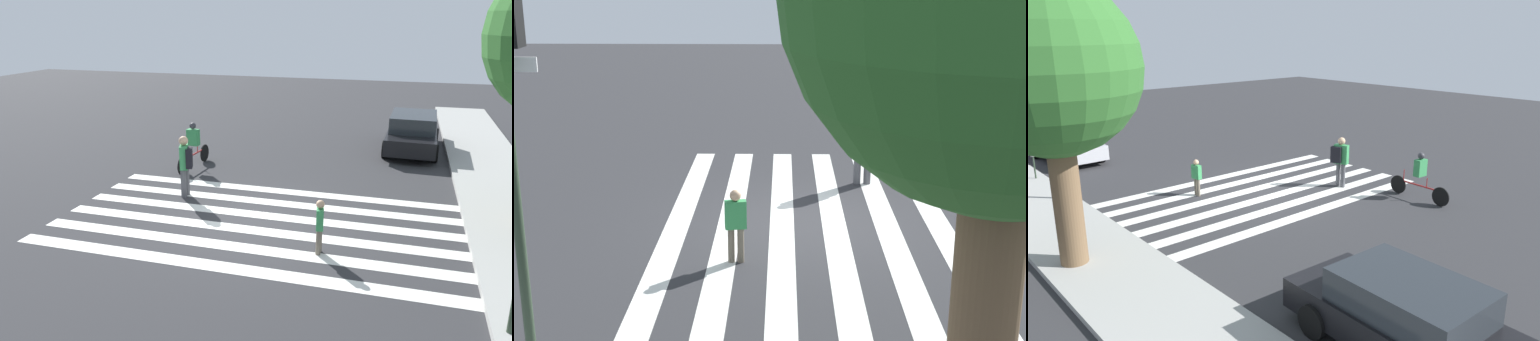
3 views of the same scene
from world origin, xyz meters
The scene contains 5 objects.
ground_plane centered at (0.00, 0.00, 0.00)m, with size 60.00×60.00×0.00m, color #2D2D30.
crosswalk_stripes centered at (0.00, 0.00, 0.00)m, with size 5.35×10.00×0.01m.
pedestrian_adult_yellow_jacket centered at (-1.26, -2.49, 1.04)m, with size 0.54×0.52×1.78m.
pedestrian_adult_tall_backpack centered at (1.24, 1.79, 0.70)m, with size 0.37×0.21×1.24m.
cyclist_mid_street centered at (-3.91, -3.40, 0.86)m, with size 2.29×0.41×1.58m.
Camera 2 is at (0.48, 12.60, 4.76)m, focal length 50.00 mm.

